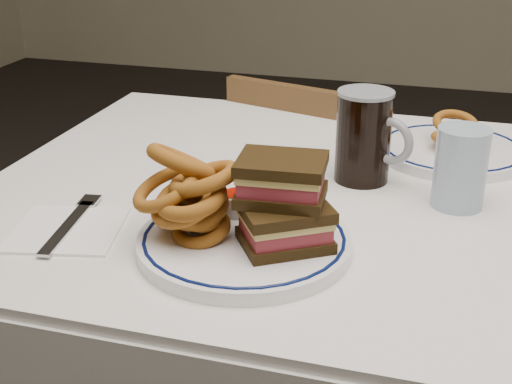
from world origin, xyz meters
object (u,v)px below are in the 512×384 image
(beer_mug, at_px, (365,136))
(reuben_sandwich, at_px, (283,202))
(main_plate, at_px, (244,242))
(far_plate, at_px, (452,150))
(chair_far, at_px, (321,229))

(beer_mug, bearing_deg, reuben_sandwich, -102.37)
(main_plate, distance_m, beer_mug, 0.31)
(beer_mug, distance_m, far_plate, 0.21)
(chair_far, height_order, beer_mug, beer_mug)
(chair_far, xyz_separation_m, reuben_sandwich, (0.08, -0.71, 0.39))
(chair_far, relative_size, far_plate, 3.14)
(chair_far, distance_m, reuben_sandwich, 0.81)
(reuben_sandwich, xyz_separation_m, beer_mug, (0.06, 0.28, 0.00))
(chair_far, relative_size, reuben_sandwich, 5.84)
(beer_mug, height_order, far_plate, beer_mug)
(far_plate, bearing_deg, reuben_sandwich, -114.21)
(reuben_sandwich, distance_m, beer_mug, 0.29)
(main_plate, xyz_separation_m, far_plate, (0.25, 0.43, -0.00))
(beer_mug, bearing_deg, chair_far, 108.42)
(chair_far, bearing_deg, reuben_sandwich, -83.43)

